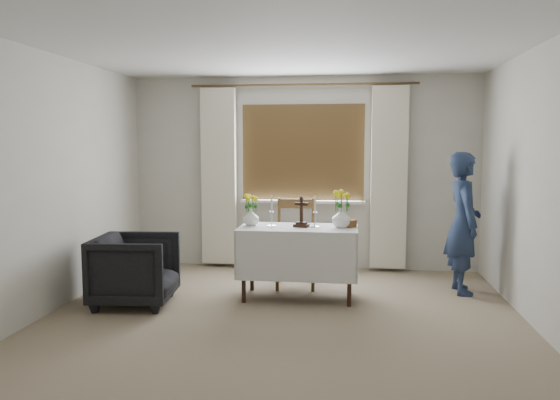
# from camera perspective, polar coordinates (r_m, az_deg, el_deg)

# --- Properties ---
(ground) EXTENTS (5.00, 5.00, 0.00)m
(ground) POSITION_cam_1_polar(r_m,az_deg,el_deg) (4.92, -0.22, -13.45)
(ground) COLOR gray
(ground) RESTS_ON ground
(altar_table) EXTENTS (1.24, 0.64, 0.76)m
(altar_table) POSITION_cam_1_polar(r_m,az_deg,el_deg) (5.80, 1.91, -6.56)
(altar_table) COLOR white
(altar_table) RESTS_ON ground
(wooden_chair) EXTENTS (0.50, 0.50, 1.00)m
(wooden_chair) POSITION_cam_1_polar(r_m,az_deg,el_deg) (6.23, 1.64, -4.56)
(wooden_chair) COLOR #50361B
(wooden_chair) RESTS_ON ground
(armchair) EXTENTS (0.85, 0.83, 0.72)m
(armchair) POSITION_cam_1_polar(r_m,az_deg,el_deg) (5.77, -14.89, -7.04)
(armchair) COLOR black
(armchair) RESTS_ON ground
(person) EXTENTS (0.41, 0.59, 1.54)m
(person) POSITION_cam_1_polar(r_m,az_deg,el_deg) (6.28, 18.59, -2.27)
(person) COLOR navy
(person) RESTS_ON ground
(radiator) EXTENTS (1.10, 0.10, 0.60)m
(radiator) POSITION_cam_1_polar(r_m,az_deg,el_deg) (7.18, 2.33, -4.81)
(radiator) COLOR silver
(radiator) RESTS_ON ground
(wooden_cross) EXTENTS (0.17, 0.14, 0.32)m
(wooden_cross) POSITION_cam_1_polar(r_m,az_deg,el_deg) (5.71, 2.26, -1.22)
(wooden_cross) COLOR black
(wooden_cross) RESTS_ON altar_table
(candlestick_left) EXTENTS (0.12, 0.12, 0.33)m
(candlestick_left) POSITION_cam_1_polar(r_m,az_deg,el_deg) (5.74, -0.88, -1.17)
(candlestick_left) COLOR silver
(candlestick_left) RESTS_ON altar_table
(candlestick_right) EXTENTS (0.12, 0.12, 0.33)m
(candlestick_right) POSITION_cam_1_polar(r_m,az_deg,el_deg) (5.69, 3.67, -1.21)
(candlestick_right) COLOR silver
(candlestick_right) RESTS_ON altar_table
(flower_vase_left) EXTENTS (0.21, 0.21, 0.18)m
(flower_vase_left) POSITION_cam_1_polar(r_m,az_deg,el_deg) (5.82, -3.04, -1.81)
(flower_vase_left) COLOR white
(flower_vase_left) RESTS_ON altar_table
(flower_vase_right) EXTENTS (0.23, 0.23, 0.21)m
(flower_vase_right) POSITION_cam_1_polar(r_m,az_deg,el_deg) (5.71, 6.42, -1.86)
(flower_vase_right) COLOR white
(flower_vase_right) RESTS_ON altar_table
(wicker_basket) EXTENTS (0.25, 0.25, 0.08)m
(wicker_basket) POSITION_cam_1_polar(r_m,az_deg,el_deg) (5.79, 7.03, -2.40)
(wicker_basket) COLOR brown
(wicker_basket) RESTS_ON altar_table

